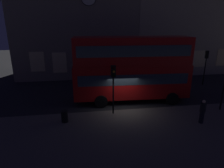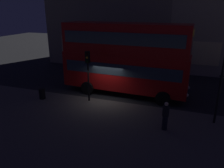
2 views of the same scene
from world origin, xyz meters
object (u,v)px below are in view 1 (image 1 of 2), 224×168
(traffic_light_far_side, at_px, (206,61))
(litter_bin, at_px, (65,116))
(pedestrian, at_px, (202,111))
(traffic_light_near_kerb, at_px, (113,80))
(double_decker_bus, at_px, (132,67))

(traffic_light_far_side, relative_size, litter_bin, 4.62)
(pedestrian, height_order, litter_bin, pedestrian)
(traffic_light_near_kerb, height_order, pedestrian, traffic_light_near_kerb)
(pedestrian, relative_size, litter_bin, 2.02)
(traffic_light_far_side, distance_m, litter_bin, 16.69)
(double_decker_bus, relative_size, traffic_light_far_side, 2.61)
(double_decker_bus, relative_size, pedestrian, 5.97)
(double_decker_bus, height_order, traffic_light_near_kerb, double_decker_bus)
(double_decker_bus, distance_m, traffic_light_far_side, 10.02)
(pedestrian, distance_m, litter_bin, 9.64)
(double_decker_bus, distance_m, pedestrian, 6.69)
(double_decker_bus, height_order, litter_bin, double_decker_bus)
(double_decker_bus, height_order, pedestrian, double_decker_bus)
(pedestrian, xyz_separation_m, litter_bin, (-9.50, 1.54, -0.45))
(double_decker_bus, distance_m, traffic_light_near_kerb, 3.33)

